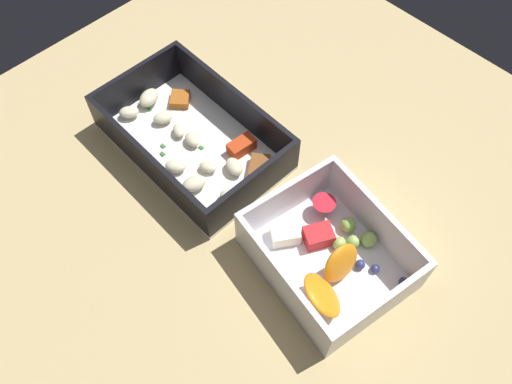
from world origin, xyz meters
TOP-DOWN VIEW (x-y plane):
  - table_surface at (0.00, 0.00)cm, footprint 80.00×80.00cm
  - pasta_container at (-12.27, 1.25)cm, footprint 22.21×14.21cm
  - fruit_bowl at (9.26, 1.22)cm, footprint 17.64×15.47cm

SIDE VIEW (x-z plane):
  - table_surface at x=0.00cm, z-range 0.00..2.00cm
  - pasta_container at x=-12.27cm, z-range 0.92..6.55cm
  - fruit_bowl at x=9.26cm, z-range 1.17..7.02cm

